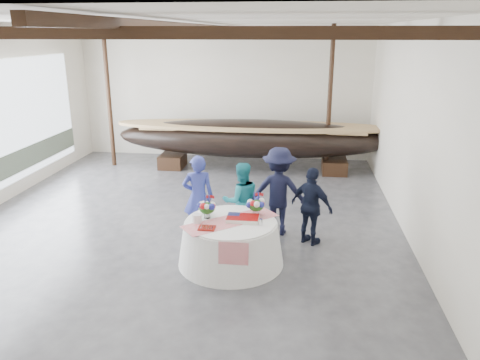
# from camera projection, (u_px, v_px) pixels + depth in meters

# --- Properties ---
(floor) EXTENTS (10.00, 12.00, 0.01)m
(floor) POSITION_uv_depth(u_px,v_px,m) (186.00, 219.00, 11.17)
(floor) COLOR #3D3D42
(floor) RESTS_ON ground
(wall_back) EXTENTS (10.00, 0.02, 4.50)m
(wall_back) POSITION_uv_depth(u_px,v_px,m) (224.00, 93.00, 16.16)
(wall_back) COLOR silver
(wall_back) RESTS_ON ground
(wall_front) EXTENTS (10.00, 0.02, 4.50)m
(wall_front) POSITION_uv_depth(u_px,v_px,m) (41.00, 237.00, 4.81)
(wall_front) COLOR silver
(wall_front) RESTS_ON ground
(wall_right) EXTENTS (0.02, 12.00, 4.50)m
(wall_right) POSITION_uv_depth(u_px,v_px,m) (413.00, 132.00, 9.89)
(wall_right) COLOR silver
(wall_right) RESTS_ON ground
(ceiling) EXTENTS (10.00, 12.00, 0.01)m
(ceiling) POSITION_uv_depth(u_px,v_px,m) (178.00, 20.00, 9.81)
(ceiling) COLOR white
(ceiling) RESTS_ON wall_back
(pavilion_structure) EXTENTS (9.80, 11.76, 4.50)m
(pavilion_structure) POSITION_uv_depth(u_px,v_px,m) (188.00, 44.00, 10.68)
(pavilion_structure) COLOR black
(pavilion_structure) RESTS_ON ground
(open_bay) EXTENTS (0.03, 7.00, 3.20)m
(open_bay) POSITION_uv_depth(u_px,v_px,m) (7.00, 130.00, 12.15)
(open_bay) COLOR silver
(open_bay) RESTS_ON ground
(longboat_display) EXTENTS (8.74, 1.75, 1.64)m
(longboat_display) POSITION_uv_depth(u_px,v_px,m) (252.00, 138.00, 14.83)
(longboat_display) COLOR black
(longboat_display) RESTS_ON ground
(banquet_table) EXTENTS (2.03, 2.03, 0.87)m
(banquet_table) POSITION_uv_depth(u_px,v_px,m) (231.00, 242.00, 8.92)
(banquet_table) COLOR white
(banquet_table) RESTS_ON ground
(tabletop_items) EXTENTS (1.79, 1.61, 0.40)m
(tabletop_items) POSITION_uv_depth(u_px,v_px,m) (230.00, 211.00, 8.90)
(tabletop_items) COLOR red
(tabletop_items) RESTS_ON banquet_table
(guest_woman_blue) EXTENTS (0.75, 0.59, 1.82)m
(guest_woman_blue) POSITION_uv_depth(u_px,v_px,m) (198.00, 197.00, 9.97)
(guest_woman_blue) COLOR navy
(guest_woman_blue) RESTS_ON ground
(guest_woman_teal) EXTENTS (0.98, 0.88, 1.67)m
(guest_woman_teal) POSITION_uv_depth(u_px,v_px,m) (241.00, 201.00, 9.94)
(guest_woman_teal) COLOR teal
(guest_woman_teal) RESTS_ON ground
(guest_man_left) EXTENTS (1.31, 0.82, 1.94)m
(guest_man_left) POSITION_uv_depth(u_px,v_px,m) (279.00, 191.00, 10.12)
(guest_man_left) COLOR black
(guest_man_left) RESTS_ON ground
(guest_man_right) EXTENTS (1.03, 0.88, 1.66)m
(guest_man_right) POSITION_uv_depth(u_px,v_px,m) (312.00, 206.00, 9.64)
(guest_man_right) COLOR black
(guest_man_right) RESTS_ON ground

